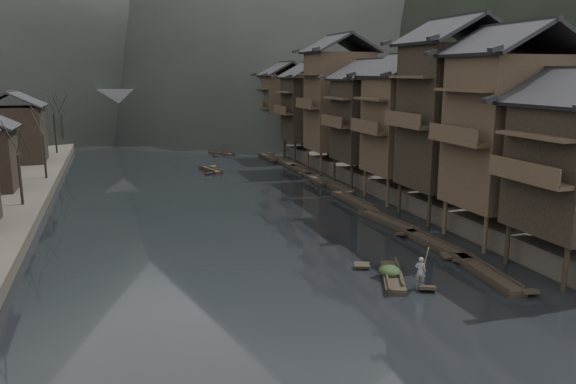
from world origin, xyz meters
name	(u,v)px	position (x,y,z in m)	size (l,w,h in m)	color
water	(265,258)	(0.00, 0.00, 0.00)	(300.00, 300.00, 0.00)	black
right_bank	(422,147)	(35.00, 40.00, 0.90)	(40.00, 200.00, 1.80)	#2D2823
stilt_houses	(379,100)	(17.28, 19.08, 9.04)	(9.00, 67.60, 16.56)	black
bare_trees	(30,129)	(-17.00, 28.56, 6.22)	(3.81, 72.38, 7.62)	black
moored_sampans	(316,180)	(12.05, 23.50, 0.20)	(3.00, 69.47, 0.47)	black
midriver_boats	(217,161)	(4.09, 40.60, 0.20)	(6.89, 18.95, 0.44)	black
stone_bridge	(163,110)	(0.00, 72.00, 5.11)	(40.00, 6.00, 9.00)	#4C4C4F
hero_sampan	(393,276)	(6.08, -5.98, 0.20)	(2.99, 5.37, 0.44)	black
cargo_heap	(390,265)	(5.98, -5.75, 0.80)	(1.20, 1.57, 0.72)	black
boatman	(421,267)	(6.82, -7.73, 1.27)	(0.61, 0.40, 1.66)	#5A5A5C
bamboo_pole	(426,227)	(7.02, -7.73, 3.58)	(0.06, 0.06, 3.85)	#8C7A51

